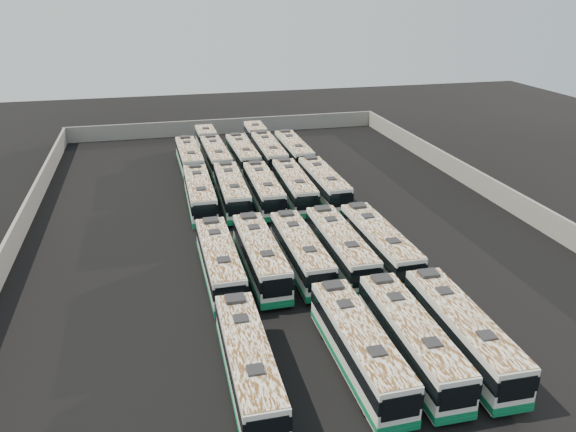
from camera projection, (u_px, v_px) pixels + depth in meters
The scene contains 21 objects.
ground at pixel (284, 231), 49.92m from camera, with size 140.00×140.00×0.00m, color black.
perimeter_wall at pixel (284, 219), 49.50m from camera, with size 45.20×73.20×2.20m.
bus_front_far_left at pixel (248, 363), 30.01m from camera, with size 2.35×10.76×3.02m.
bus_front_center at pixel (359, 346), 31.35m from camera, with size 2.46×10.96×3.08m.
bus_front_right at pixel (411, 338), 32.04m from camera, with size 2.47×11.05×3.10m.
bus_front_far_right at pixel (461, 332), 32.63m from camera, with size 2.59×11.13×3.12m.
bus_midfront_far_left at pixel (220, 262), 40.89m from camera, with size 2.42×11.02×3.10m.
bus_midfront_left at pixel (260, 256), 41.76m from camera, with size 2.47×11.03×3.10m.
bus_midfront_center at pixel (301, 252), 42.48m from camera, with size 2.40×10.81×3.04m.
bus_midfront_right at pixel (340, 247), 43.09m from camera, with size 2.40×11.17×3.14m.
bus_midfront_far_right at pixel (379, 244), 43.63m from camera, with size 2.56×11.29×3.17m.
bus_midback_far_left at pixel (200, 194), 54.14m from camera, with size 2.45×11.16×3.14m.
bus_midback_left at pixel (232, 191), 54.85m from camera, with size 2.62×11.25×3.16m.
bus_midback_center at pixel (263, 189), 55.39m from camera, with size 2.43×10.96×3.08m.
bus_midback_right at pixel (294, 186), 56.15m from camera, with size 2.60×11.11×3.11m.
bus_midback_far_right at pixel (324, 184), 56.83m from camera, with size 2.40×11.14×3.13m.
bus_back_far_left at pixel (190, 158), 65.29m from camera, with size 2.56×11.02×3.09m.
bus_back_left at pixel (213, 150), 68.41m from camera, with size 2.69×17.10×3.09m.
bus_back_center at pixel (243, 155), 66.60m from camera, with size 2.53×10.97×3.08m.
bus_back_right at pixel (264, 147), 69.85m from camera, with size 2.59×17.50×3.17m.
bus_back_far_right at pixel (294, 151), 67.97m from camera, with size 2.43×11.10×3.12m.
Camera 1 is at (-10.50, -44.41, 20.27)m, focal length 35.00 mm.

